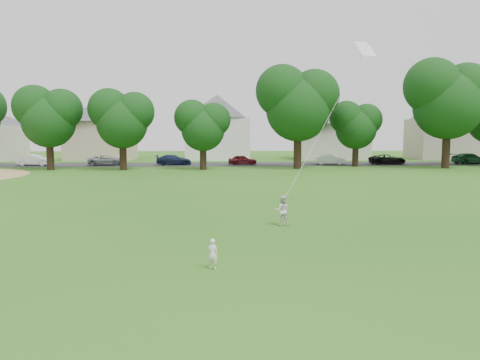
{
  "coord_description": "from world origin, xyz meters",
  "views": [
    {
      "loc": [
        -0.13,
        -13.46,
        3.92
      ],
      "look_at": [
        0.64,
        2.0,
        2.3
      ],
      "focal_mm": 35.0,
      "sensor_mm": 36.0,
      "label": 1
    }
  ],
  "objects": [
    {
      "name": "tree_row",
      "position": [
        3.98,
        36.1,
        6.5
      ],
      "size": [
        79.42,
        9.52,
        11.84
      ],
      "color": "black",
      "rests_on": "ground"
    },
    {
      "name": "house_row",
      "position": [
        -0.34,
        52.0,
        4.91
      ],
      "size": [
        76.99,
        13.97,
        10.51
      ],
      "color": "silver",
      "rests_on": "ground"
    },
    {
      "name": "street",
      "position": [
        0.0,
        42.0,
        0.01
      ],
      "size": [
        90.0,
        7.0,
        0.01
      ],
      "primitive_type": "cube",
      "color": "#2D2D30",
      "rests_on": "ground"
    },
    {
      "name": "parked_cars",
      "position": [
        1.47,
        41.0,
        0.61
      ],
      "size": [
        65.45,
        2.32,
        1.28
      ],
      "color": "black",
      "rests_on": "ground"
    },
    {
      "name": "ground",
      "position": [
        0.0,
        0.0,
        0.0
      ],
      "size": [
        160.0,
        160.0,
        0.0
      ],
      "primitive_type": "plane",
      "color": "#225112",
      "rests_on": "ground"
    },
    {
      "name": "toddler",
      "position": [
        -0.26,
        -0.45,
        0.45
      ],
      "size": [
        0.38,
        0.33,
        0.89
      ],
      "primitive_type": "imported",
      "rotation": [
        0.0,
        0.0,
        2.72
      ],
      "color": "white",
      "rests_on": "ground"
    },
    {
      "name": "kite",
      "position": [
        4.71,
        7.09,
        4.33
      ],
      "size": [
        2.73,
        1.95,
        8.56
      ],
      "color": "white",
      "rests_on": "ground"
    },
    {
      "name": "older_boy",
      "position": [
        2.58,
        5.65,
        0.63
      ],
      "size": [
        0.62,
        0.49,
        1.26
      ],
      "primitive_type": "imported",
      "rotation": [
        0.0,
        0.0,
        3.13
      ],
      "color": "silver",
      "rests_on": "ground"
    }
  ]
}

